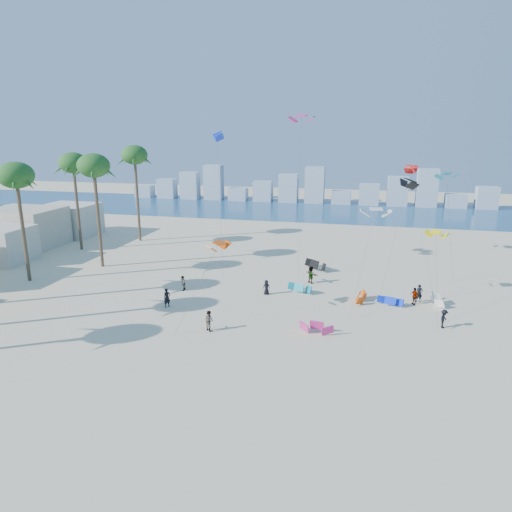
# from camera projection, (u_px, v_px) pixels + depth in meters

# --- Properties ---
(ground) EXTENTS (220.00, 220.00, 0.00)m
(ground) POSITION_uv_depth(u_px,v_px,m) (160.00, 375.00, 31.65)
(ground) COLOR beige
(ground) RESTS_ON ground
(ocean) EXTENTS (220.00, 220.00, 0.00)m
(ocean) POSITION_uv_depth(u_px,v_px,m) (303.00, 209.00, 99.26)
(ocean) COLOR navy
(ocean) RESTS_ON ground
(kitesurfer_near) EXTENTS (0.78, 0.80, 1.85)m
(kitesurfer_near) POSITION_uv_depth(u_px,v_px,m) (167.00, 298.00, 43.77)
(kitesurfer_near) COLOR black
(kitesurfer_near) RESTS_ON ground
(kitesurfer_mid) EXTENTS (1.08, 1.02, 1.75)m
(kitesurfer_mid) POSITION_uv_depth(u_px,v_px,m) (209.00, 321.00, 38.65)
(kitesurfer_mid) COLOR gray
(kitesurfer_mid) RESTS_ON ground
(kitesurfers_far) EXTENTS (26.12, 10.90, 1.91)m
(kitesurfers_far) POSITION_uv_depth(u_px,v_px,m) (332.00, 289.00, 46.50)
(kitesurfers_far) COLOR black
(kitesurfers_far) RESTS_ON ground
(grounded_kites) EXTENTS (16.15, 20.14, 1.10)m
(grounded_kites) POSITION_uv_depth(u_px,v_px,m) (344.00, 291.00, 47.12)
(grounded_kites) COLOR #CE2D87
(grounded_kites) RESTS_ON ground
(flying_kites) EXTENTS (28.39, 24.20, 18.62)m
(flying_kites) POSITION_uv_depth(u_px,v_px,m) (342.00, 168.00, 48.56)
(flying_kites) COLOR #D64D0B
(flying_kites) RESTS_ON ground
(palm_row) EXTENTS (11.37, 44.80, 14.35)m
(palm_row) POSITION_uv_depth(u_px,v_px,m) (28.00, 178.00, 48.77)
(palm_row) COLOR brown
(palm_row) RESTS_ON ground
(distant_skyline) EXTENTS (85.00, 3.00, 8.40)m
(distant_skyline) POSITION_uv_depth(u_px,v_px,m) (304.00, 189.00, 108.12)
(distant_skyline) COLOR #9EADBF
(distant_skyline) RESTS_ON ground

